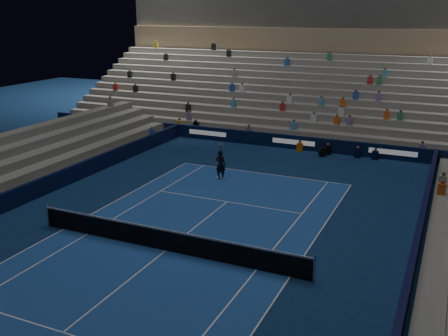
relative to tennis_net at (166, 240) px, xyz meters
name	(u,v)px	position (x,y,z in m)	size (l,w,h in m)	color
ground	(166,251)	(0.00, 0.00, -0.50)	(90.00, 90.00, 0.00)	#0C2349
court_surface	(166,250)	(0.00, 0.00, -0.50)	(10.97, 23.77, 0.01)	#1A4391
sponsor_barrier_far	(294,142)	(0.00, 18.50, 0.00)	(44.00, 0.25, 1.00)	black
sponsor_barrier_east	(407,289)	(9.70, 0.00, 0.00)	(0.25, 37.00, 1.00)	black
grandstand_main	(327,87)	(0.00, 27.90, 2.87)	(44.00, 15.20, 11.20)	gray
tennis_net	(166,240)	(0.00, 0.00, 0.00)	(12.90, 0.10, 1.10)	#B2B2B7
tennis_player	(221,165)	(-1.96, 9.86, 0.39)	(0.65, 0.43, 1.79)	black
broadcast_camera	(322,152)	(2.37, 17.44, -0.19)	(0.64, 1.00, 0.61)	black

